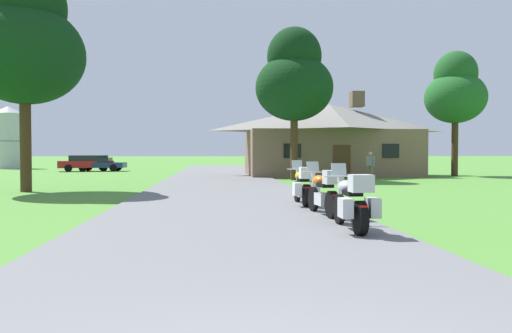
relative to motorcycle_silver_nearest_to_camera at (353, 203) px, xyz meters
name	(u,v)px	position (x,y,z in m)	size (l,w,h in m)	color
ground_plane	(222,187)	(-2.30, 13.13, -0.61)	(500.00, 500.00, 0.00)	#4C8433
asphalt_driveway	(223,190)	(-2.30, 11.13, -0.58)	(6.40, 80.00, 0.06)	slate
motorcycle_silver_nearest_to_camera	(353,203)	(0.00, 0.00, 0.00)	(0.72, 2.08, 1.30)	black
motorcycle_orange_second_in_row	(324,192)	(0.00, 2.40, 0.01)	(0.69, 2.08, 1.30)	black
motorcycle_yellow_farthest_in_row	(303,186)	(-0.08, 4.75, 0.00)	(0.72, 2.08, 1.30)	black
stone_lodge	(328,139)	(5.48, 24.69, 2.01)	(12.13, 7.69, 5.99)	brown
bystander_gray_shirt_near_lodge	(370,165)	(6.18, 17.54, 0.32)	(0.39, 0.46, 1.67)	#75664C
tree_left_near	(24,41)	(-10.31, 11.29, 5.53)	(4.76, 4.76, 9.28)	#422D19
tree_by_lodge_front	(294,79)	(2.04, 19.00, 5.34)	(4.57, 4.57, 8.96)	#422D19
tree_right_of_lodge	(455,91)	(13.92, 22.86, 5.26)	(4.12, 4.12, 8.60)	#422D19
metal_silo_distant	(8,137)	(-23.88, 42.96, 2.62)	(3.19, 3.19, 6.44)	#B2B7BC
parked_red_suv_far_left	(87,162)	(-13.74, 34.10, 0.17)	(4.93, 3.04, 1.40)	maroon
parked_navy_sedan_far_left	(100,164)	(-12.59, 34.24, 0.03)	(4.26, 2.01, 1.20)	navy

